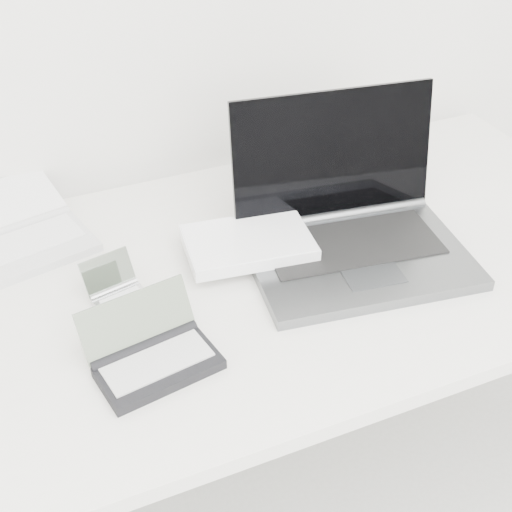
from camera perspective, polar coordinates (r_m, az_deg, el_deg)
name	(u,v)px	position (r m, az deg, el deg)	size (l,w,h in m)	color
desk	(262,285)	(1.40, 0.47, -2.34)	(1.60, 0.80, 0.73)	white
laptop_large	(330,231)	(1.39, 5.95, 1.98)	(0.55, 0.39, 0.28)	#5A5C5F
netbook_open_white	(23,235)	(1.50, -18.17, 1.61)	(0.29, 0.34, 0.05)	silver
pda_silver	(119,294)	(1.30, -10.93, -3.00)	(0.11, 0.12, 0.07)	silver
palmtop_charcoal	(153,355)	(1.17, -8.26, -7.86)	(0.21, 0.18, 0.10)	black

